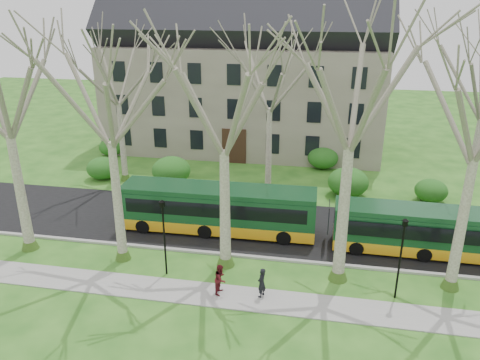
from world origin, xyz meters
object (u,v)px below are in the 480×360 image
(pedestrian_a, at_px, (262,283))
(bus_lead, at_px, (218,209))
(bus_follow, at_px, (434,231))
(pedestrian_b, at_px, (221,279))

(pedestrian_a, bearing_deg, bus_lead, -128.93)
(bus_lead, height_order, pedestrian_a, bus_lead)
(bus_follow, xyz_separation_m, pedestrian_a, (-9.18, -6.09, -0.63))
(bus_follow, xyz_separation_m, pedestrian_b, (-11.26, -6.16, -0.62))
(bus_follow, bearing_deg, pedestrian_b, -150.55)
(pedestrian_b, bearing_deg, bus_lead, 21.36)
(bus_lead, xyz_separation_m, bus_follow, (12.92, -0.55, -0.11))
(bus_lead, xyz_separation_m, pedestrian_b, (1.66, -6.71, -0.73))
(pedestrian_a, bearing_deg, bus_follow, 145.25)
(pedestrian_a, distance_m, pedestrian_b, 2.08)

